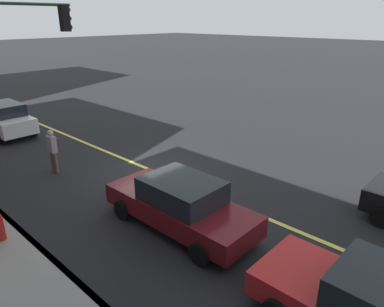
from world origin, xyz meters
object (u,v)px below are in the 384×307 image
pedestrian_with_backpack (53,148)px  fire_hydrant (0,229)px  car_maroon (180,204)px  car_white (4,118)px

pedestrian_with_backpack → fire_hydrant: bearing=136.2°
pedestrian_with_backpack → car_maroon: bearing=-175.0°
car_maroon → pedestrian_with_backpack: (6.35, 0.56, 0.25)m
car_maroon → car_white: car_white is taller
car_white → fire_hydrant: 10.80m
car_maroon → pedestrian_with_backpack: pedestrian_with_backpack is taller
car_white → pedestrian_with_backpack: size_ratio=2.52×
car_white → fire_hydrant: bearing=158.6°
pedestrian_with_backpack → fire_hydrant: (-3.44, 3.30, -0.55)m
car_white → car_maroon: bearing=179.7°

